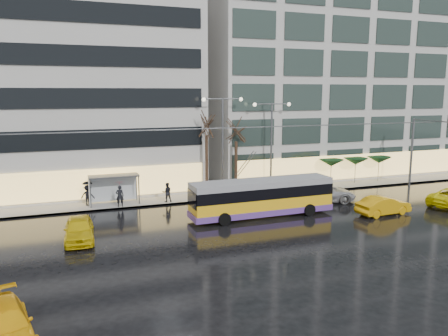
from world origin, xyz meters
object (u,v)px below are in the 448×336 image
trolleybus (262,199)px  street_lamp_near (223,132)px  bus_shelter (109,183)px  taxi_a (79,229)px

trolleybus → street_lamp_near: street_lamp_near is taller
street_lamp_near → bus_shelter: bearing=-179.4°
trolleybus → street_lamp_near: 8.93m
street_lamp_near → taxi_a: (-13.15, -8.82, -5.21)m
trolleybus → street_lamp_near: (-0.54, 7.66, 4.55)m
street_lamp_near → taxi_a: street_lamp_near is taller
trolleybus → bus_shelter: (-10.92, 7.55, 0.52)m
trolleybus → taxi_a: size_ratio=2.50×
street_lamp_near → taxi_a: bearing=-146.1°
bus_shelter → taxi_a: bus_shelter is taller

